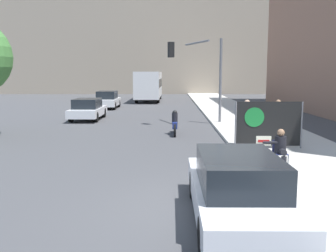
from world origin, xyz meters
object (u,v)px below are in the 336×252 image
(protest_banner, at_px, (268,124))
(car_on_road_nearest, at_px, (88,109))
(traffic_light_pole, at_px, (201,65))
(car_on_road_midblock, at_px, (107,100))
(city_bus_on_road, at_px, (149,84))
(jogger_on_sidewalk, at_px, (247,122))
(parked_car_curbside, at_px, (237,188))
(pedestrian_behind, at_px, (278,119))
(motorcycle_on_road, at_px, (175,124))
(seated_protester, at_px, (280,148))

(protest_banner, xyz_separation_m, car_on_road_nearest, (-9.13, 10.10, -0.39))
(protest_banner, height_order, traffic_light_pole, traffic_light_pole)
(car_on_road_midblock, height_order, city_bus_on_road, city_bus_on_road)
(jogger_on_sidewalk, bearing_deg, parked_car_curbside, 65.72)
(pedestrian_behind, distance_m, motorcycle_on_road, 4.96)
(protest_banner, xyz_separation_m, city_bus_on_road, (-6.18, 27.71, 0.76))
(parked_car_curbside, xyz_separation_m, city_bus_on_road, (-3.81, 34.60, 1.14))
(car_on_road_nearest, bearing_deg, seated_protester, -56.41)
(jogger_on_sidewalk, relative_size, car_on_road_nearest, 0.43)
(seated_protester, height_order, motorcycle_on_road, seated_protester)
(jogger_on_sidewalk, bearing_deg, traffic_light_pole, -91.29)
(parked_car_curbside, bearing_deg, city_bus_on_road, 96.29)
(protest_banner, bearing_deg, seated_protester, -97.46)
(seated_protester, xyz_separation_m, city_bus_on_road, (-5.78, 30.75, 1.08))
(car_on_road_midblock, bearing_deg, pedestrian_behind, -58.15)
(jogger_on_sidewalk, xyz_separation_m, city_bus_on_road, (-5.48, 27.14, 0.77))
(seated_protester, bearing_deg, pedestrian_behind, 78.42)
(car_on_road_midblock, bearing_deg, car_on_road_nearest, -89.29)
(jogger_on_sidewalk, xyz_separation_m, car_on_road_midblock, (-8.53, 17.66, -0.33))
(protest_banner, height_order, car_on_road_midblock, protest_banner)
(traffic_light_pole, height_order, car_on_road_midblock, traffic_light_pole)
(parked_car_curbside, bearing_deg, seated_protester, 62.92)
(protest_banner, height_order, city_bus_on_road, city_bus_on_road)
(seated_protester, height_order, jogger_on_sidewalk, jogger_on_sidewalk)
(traffic_light_pole, xyz_separation_m, city_bus_on_road, (-4.19, 20.12, -1.64))
(motorcycle_on_road, bearing_deg, car_on_road_nearest, 133.23)
(pedestrian_behind, relative_size, parked_car_curbside, 0.38)
(pedestrian_behind, distance_m, car_on_road_nearest, 12.94)
(pedestrian_behind, xyz_separation_m, car_on_road_nearest, (-10.03, 8.18, -0.33))
(traffic_light_pole, bearing_deg, pedestrian_behind, -62.95)
(seated_protester, relative_size, car_on_road_midblock, 0.28)
(traffic_light_pole, distance_m, car_on_road_nearest, 8.06)
(car_on_road_nearest, relative_size, car_on_road_midblock, 1.02)
(traffic_light_pole, bearing_deg, protest_banner, -75.31)
(pedestrian_behind, bearing_deg, car_on_road_nearest, -68.19)
(protest_banner, height_order, parked_car_curbside, protest_banner)
(car_on_road_nearest, bearing_deg, jogger_on_sidewalk, -48.51)
(parked_car_curbside, bearing_deg, protest_banner, 71.05)
(seated_protester, xyz_separation_m, motorcycle_on_road, (-3.11, 7.17, -0.24))
(pedestrian_behind, relative_size, traffic_light_pole, 0.36)
(car_on_road_nearest, distance_m, city_bus_on_road, 17.89)
(parked_car_curbside, xyz_separation_m, car_on_road_nearest, (-6.76, 16.99, -0.01))
(pedestrian_behind, xyz_separation_m, car_on_road_midblock, (-10.13, 16.31, -0.28))
(motorcycle_on_road, bearing_deg, city_bus_on_road, 96.45)
(jogger_on_sidewalk, distance_m, traffic_light_pole, 7.53)
(protest_banner, relative_size, car_on_road_nearest, 0.60)
(protest_banner, height_order, motorcycle_on_road, protest_banner)
(car_on_road_nearest, bearing_deg, traffic_light_pole, -19.36)
(seated_protester, relative_size, parked_car_curbside, 0.26)
(traffic_light_pole, xyz_separation_m, car_on_road_nearest, (-7.13, 2.51, -2.78))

